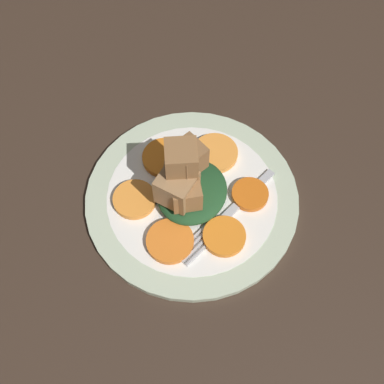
% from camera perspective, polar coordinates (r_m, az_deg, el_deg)
% --- Properties ---
extents(table_slab, '(1.20, 1.20, 0.02)m').
position_cam_1_polar(table_slab, '(0.70, 0.00, -1.27)').
color(table_slab, '#38281E').
rests_on(table_slab, ground).
extents(plate, '(0.30, 0.30, 0.01)m').
position_cam_1_polar(plate, '(0.68, 0.00, -0.66)').
color(plate, beige).
rests_on(plate, table_slab).
extents(carrot_slice_0, '(0.06, 0.06, 0.01)m').
position_cam_1_polar(carrot_slice_0, '(0.67, -6.83, -0.87)').
color(carrot_slice_0, orange).
rests_on(carrot_slice_0, plate).
extents(carrot_slice_1, '(0.06, 0.06, 0.01)m').
position_cam_1_polar(carrot_slice_1, '(0.64, -2.63, -5.83)').
color(carrot_slice_1, orange).
rests_on(carrot_slice_1, plate).
extents(carrot_slice_2, '(0.06, 0.06, 0.01)m').
position_cam_1_polar(carrot_slice_2, '(0.64, 3.84, -5.26)').
color(carrot_slice_2, orange).
rests_on(carrot_slice_2, plate).
extents(carrot_slice_3, '(0.05, 0.05, 0.01)m').
position_cam_1_polar(carrot_slice_3, '(0.68, 6.89, -0.28)').
color(carrot_slice_3, orange).
rests_on(carrot_slice_3, plate).
extents(carrot_slice_4, '(0.07, 0.07, 0.01)m').
position_cam_1_polar(carrot_slice_4, '(0.71, 2.76, 4.64)').
color(carrot_slice_4, '#F9963A').
rests_on(carrot_slice_4, plate).
extents(carrot_slice_5, '(0.07, 0.07, 0.01)m').
position_cam_1_polar(carrot_slice_5, '(0.71, -3.26, 4.09)').
color(carrot_slice_5, orange).
rests_on(carrot_slice_5, plate).
extents(center_pile, '(0.11, 0.10, 0.11)m').
position_cam_1_polar(center_pile, '(0.64, -0.72, 1.15)').
color(center_pile, '#1E4723').
rests_on(center_pile, plate).
extents(fork, '(0.18, 0.09, 0.00)m').
position_cam_1_polar(fork, '(0.66, 4.07, -2.86)').
color(fork, '#B2B2B7').
rests_on(fork, plate).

